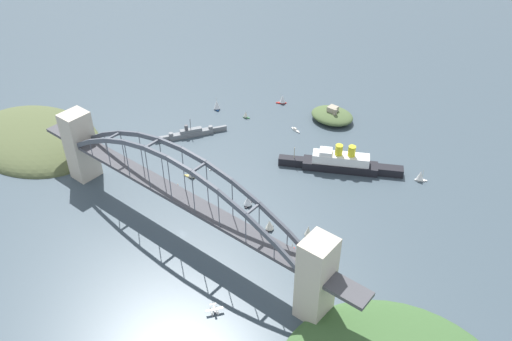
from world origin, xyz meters
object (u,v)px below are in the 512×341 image
at_px(ocean_liner, 341,163).
at_px(harbor_arch_bridge, 179,199).
at_px(small_boat_3, 211,165).
at_px(small_boat_9, 295,130).
at_px(small_boat_10, 270,225).
at_px(fort_island_mid_harbor, 332,115).
at_px(small_boat_0, 246,115).
at_px(small_boat_5, 292,248).
at_px(small_boat_8, 217,105).
at_px(small_boat_1, 248,201).
at_px(channel_marker_buoy, 178,186).
at_px(small_boat_2, 308,231).
at_px(small_boat_6, 282,99).
at_px(seaplane_taxiing_near_bridge, 214,310).
at_px(naval_cruiser, 190,133).
at_px(small_boat_7, 192,172).
at_px(small_boat_4, 420,176).

bearing_deg(ocean_liner, harbor_arch_bridge, -108.73).
xyz_separation_m(small_boat_3, small_boat_9, (19.70, 89.28, -2.04)).
bearing_deg(ocean_liner, small_boat_10, -90.50).
bearing_deg(small_boat_10, fort_island_mid_harbor, 106.70).
height_order(small_boat_0, small_boat_5, small_boat_5).
distance_m(fort_island_mid_harbor, small_boat_8, 108.57).
relative_size(small_boat_1, channel_marker_buoy, 3.94).
bearing_deg(small_boat_2, fort_island_mid_harbor, 116.33).
xyz_separation_m(small_boat_6, small_boat_8, (-41.34, -48.52, 0.37)).
xyz_separation_m(harbor_arch_bridge, small_boat_6, (-56.47, 190.72, -25.45)).
relative_size(small_boat_2, small_boat_3, 1.60).
xyz_separation_m(ocean_liner, seaplane_taxiing_near_bridge, (17.57, -167.98, -4.62)).
relative_size(ocean_liner, small_boat_10, 8.67).
height_order(small_boat_1, small_boat_2, small_boat_2).
bearing_deg(channel_marker_buoy, seaplane_taxiing_near_bridge, -34.53).
relative_size(small_boat_6, small_boat_9, 0.97).
xyz_separation_m(harbor_arch_bridge, naval_cruiser, (-83.80, 92.50, -27.16)).
xyz_separation_m(fort_island_mid_harbor, seaplane_taxiing_near_bridge, (64.32, -229.51, -3.05)).
height_order(small_boat_5, small_boat_10, small_boat_5).
height_order(small_boat_8, channel_marker_buoy, small_boat_8).
height_order(small_boat_1, small_boat_5, small_boat_5).
bearing_deg(channel_marker_buoy, small_boat_9, 79.56).
bearing_deg(small_boat_9, small_boat_8, -169.19).
height_order(small_boat_2, small_boat_7, small_boat_7).
xyz_separation_m(naval_cruiser, small_boat_5, (153.35, -61.64, 1.69)).
relative_size(naval_cruiser, channel_marker_buoy, 20.31).
height_order(naval_cruiser, small_boat_3, naval_cruiser).
xyz_separation_m(fort_island_mid_harbor, small_boat_2, (70.23, -141.91, -0.61)).
relative_size(small_boat_7, channel_marker_buoy, 3.72).
bearing_deg(small_boat_8, small_boat_0, 9.04).
distance_m(ocean_liner, seaplane_taxiing_near_bridge, 168.96).
distance_m(naval_cruiser, small_boat_0, 57.35).
height_order(seaplane_taxiing_near_bridge, small_boat_9, seaplane_taxiing_near_bridge).
height_order(fort_island_mid_harbor, small_boat_8, fort_island_mid_harbor).
bearing_deg(small_boat_10, naval_cruiser, 157.72).
xyz_separation_m(fort_island_mid_harbor, small_boat_4, (102.61, -35.71, -0.21)).
height_order(seaplane_taxiing_near_bridge, small_boat_1, small_boat_1).
bearing_deg(small_boat_3, fort_island_mid_harbor, 74.28).
height_order(small_boat_2, small_boat_9, small_boat_2).
bearing_deg(fort_island_mid_harbor, small_boat_10, -73.30).
height_order(fort_island_mid_harbor, seaplane_taxiing_near_bridge, fort_island_mid_harbor).
distance_m(small_boat_0, small_boat_4, 167.38).
distance_m(small_boat_8, channel_marker_buoy, 122.27).
relative_size(small_boat_0, small_boat_4, 0.72).
bearing_deg(harbor_arch_bridge, seaplane_taxiing_near_bridge, -30.14).
bearing_deg(small_boat_6, small_boat_2, -48.17).
bearing_deg(small_boat_10, ocean_liner, 89.50).
distance_m(small_boat_7, small_boat_9, 109.83).
xyz_separation_m(small_boat_1, small_boat_8, (-113.52, 91.36, 0.72)).
relative_size(small_boat_0, small_boat_1, 0.69).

